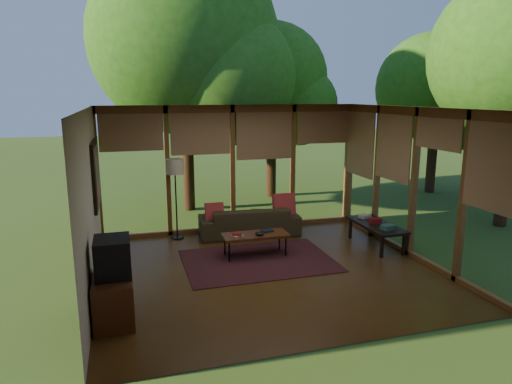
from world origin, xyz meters
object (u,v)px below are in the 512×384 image
object	(u,v)px
television	(113,257)
sofa	(249,221)
coffee_table	(255,236)
side_console	(376,226)
floor_lamp	(175,171)
media_cabinet	(114,296)

from	to	relation	value
television	sofa	bearing A→B (deg)	48.31
sofa	television	world-z (taller)	television
coffee_table	side_console	bearing A→B (deg)	-2.83
floor_lamp	side_console	bearing A→B (deg)	-23.52
television	floor_lamp	distance (m)	3.46
sofa	floor_lamp	distance (m)	1.86
coffee_table	television	bearing A→B (deg)	-144.58
side_console	coffee_table	bearing A→B (deg)	177.17
floor_lamp	coffee_table	world-z (taller)	floor_lamp
sofa	floor_lamp	bearing A→B (deg)	-3.44
floor_lamp	side_console	world-z (taller)	floor_lamp
coffee_table	side_console	size ratio (longest dim) A/B	0.86
media_cabinet	floor_lamp	world-z (taller)	floor_lamp
media_cabinet	side_console	xyz separation A→B (m)	(4.87, 1.61, 0.11)
floor_lamp	side_console	distance (m)	4.11
sofa	coffee_table	size ratio (longest dim) A/B	1.73
coffee_table	sofa	bearing A→B (deg)	79.27
floor_lamp	coffee_table	size ratio (longest dim) A/B	1.38
media_cabinet	television	bearing A→B (deg)	0.00
television	coffee_table	xyz separation A→B (m)	(2.43, 1.73, -0.46)
sofa	coffee_table	xyz separation A→B (m)	(-0.24, -1.27, 0.09)
media_cabinet	side_console	distance (m)	5.13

